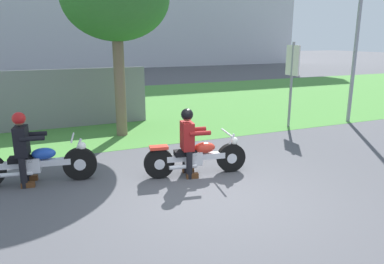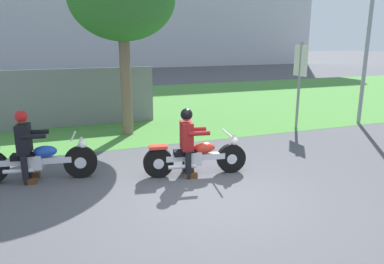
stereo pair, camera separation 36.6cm
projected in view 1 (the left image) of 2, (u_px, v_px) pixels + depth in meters
ground at (213, 198)px, 6.40m from camera, size 120.00×120.00×0.00m
grass_verge at (110, 107)px, 14.77m from camera, size 60.00×12.00×0.01m
motorcycle_lead at (196, 157)px, 7.39m from camera, size 2.10×0.68×0.86m
rider_lead at (188, 137)px, 7.25m from camera, size 0.60×0.52×1.38m
motorcycle_follow at (35, 164)px, 6.94m from camera, size 2.28×0.70×0.88m
rider_follow at (23, 143)px, 6.80m from camera, size 0.60×0.52×1.40m
streetlight_pole at (362, 12)px, 11.43m from camera, size 0.96×0.20×5.59m
sign_banner at (292, 71)px, 11.10m from camera, size 0.08×0.60×2.60m
fence_segment at (30, 101)px, 10.83m from camera, size 7.00×0.06×1.80m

